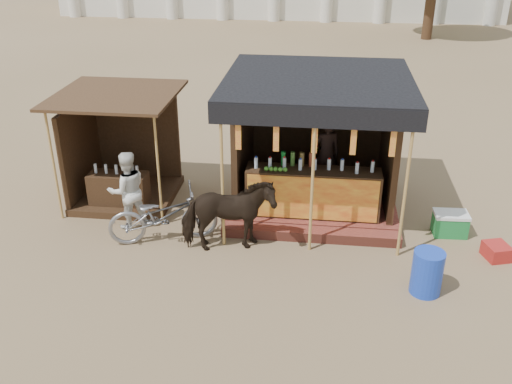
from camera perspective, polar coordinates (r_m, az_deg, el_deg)
name	(u,v)px	position (r m, az deg, el deg)	size (l,w,h in m)	color
ground	(244,295)	(9.43, -1.20, -10.30)	(120.00, 120.00, 0.00)	#846B4C
main_stall	(315,161)	(11.79, 5.93, 3.14)	(3.60, 3.61, 2.78)	brown
secondary_stall	(118,161)	(12.51, -13.64, 3.02)	(2.40, 2.40, 2.38)	#3A2315
cow	(228,216)	(10.26, -2.82, -2.40)	(0.76, 1.68, 1.42)	black
motorbike	(163,215)	(10.77, -9.28, -2.31)	(0.71, 2.03, 1.07)	gray
bystander	(128,190)	(11.27, -12.71, 0.16)	(0.77, 0.60, 1.58)	silver
blue_barrel	(427,272)	(9.70, 16.74, -7.71)	(0.50, 0.50, 0.76)	#183BB7
red_crate	(497,251)	(11.16, 22.92, -5.49)	(0.39, 0.45, 0.27)	#A41F1B
cooler	(450,224)	(11.59, 18.83, -3.00)	(0.66, 0.47, 0.46)	#1C7E37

